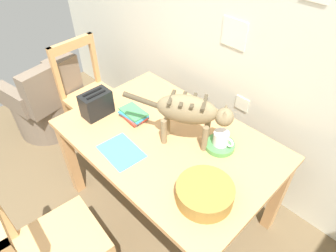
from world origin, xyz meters
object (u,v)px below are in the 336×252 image
at_px(saucer_bowl, 220,145).
at_px(book_stack, 133,114).
at_px(wicker_basket, 205,193).
at_px(toaster, 96,104).
at_px(cat, 190,112).
at_px(wooden_chair_far, 54,245).
at_px(magazine, 121,151).
at_px(dining_table, 168,147).
at_px(wicker_armchair, 47,106).
at_px(coffee_mug, 221,138).
at_px(wooden_chair_near, 91,96).

height_order(saucer_bowl, book_stack, book_stack).
distance_m(saucer_bowl, wicker_basket, 0.39).
height_order(wicker_basket, toaster, toaster).
bearing_deg(cat, wooden_chair_far, -39.75).
bearing_deg(book_stack, magazine, -53.21).
height_order(dining_table, magazine, magazine).
distance_m(magazine, wicker_armchair, 1.45).
bearing_deg(book_stack, saucer_bowl, 18.15).
bearing_deg(wicker_basket, wicker_armchair, 179.63).
distance_m(magazine, book_stack, 0.32).
bearing_deg(coffee_mug, dining_table, -149.41).
height_order(magazine, wicker_basket, wicker_basket).
height_order(cat, coffee_mug, cat).
bearing_deg(wooden_chair_far, magazine, 103.78).
bearing_deg(wicker_armchair, magazine, -103.95).
xyz_separation_m(magazine, book_stack, (-0.19, 0.26, 0.03)).
distance_m(dining_table, wooden_chair_near, 1.08).
distance_m(cat, wooden_chair_near, 1.27).
bearing_deg(saucer_bowl, coffee_mug, 0.00).
relative_size(saucer_bowl, book_stack, 0.89).
xyz_separation_m(dining_table, book_stack, (-0.30, -0.02, 0.11)).
xyz_separation_m(wicker_basket, wooden_chair_near, (-1.51, 0.27, -0.31)).
distance_m(book_stack, wicker_basket, 0.77).
bearing_deg(toaster, wooden_chair_near, 155.18).
bearing_deg(wicker_basket, saucer_bowl, 116.19).
xyz_separation_m(coffee_mug, wicker_armchair, (-1.76, -0.34, -0.53)).
height_order(book_stack, wooden_chair_near, wooden_chair_near).
xyz_separation_m(dining_table, wicker_armchair, (-1.48, -0.17, -0.37)).
relative_size(saucer_bowl, coffee_mug, 1.34).
xyz_separation_m(cat, wooden_chair_far, (-0.14, -0.90, -0.50)).
bearing_deg(dining_table, magazine, -111.60).
bearing_deg(wicker_armchair, coffee_mug, -88.55).
bearing_deg(dining_table, wicker_basket, -22.49).
height_order(book_stack, wooden_chair_far, wooden_chair_far).
bearing_deg(coffee_mug, wicker_armchair, -169.12).
height_order(dining_table, wooden_chair_far, wooden_chair_far).
bearing_deg(coffee_mug, wicker_basket, -64.23).
height_order(wicker_basket, wicker_armchair, wicker_basket).
height_order(cat, wooden_chair_far, cat).
relative_size(cat, book_stack, 2.78).
xyz_separation_m(book_stack, toaster, (-0.20, -0.15, 0.06)).
distance_m(cat, wooden_chair_far, 1.04).
xyz_separation_m(cat, wooden_chair_near, (-1.17, 0.02, -0.50)).
xyz_separation_m(saucer_bowl, wicker_armchair, (-1.76, -0.34, -0.47)).
xyz_separation_m(book_stack, wooden_chair_near, (-0.76, 0.11, -0.29)).
bearing_deg(book_stack, cat, 12.38).
xyz_separation_m(book_stack, wicker_basket, (0.75, -0.16, 0.02)).
xyz_separation_m(coffee_mug, book_stack, (-0.58, -0.19, -0.04)).
distance_m(magazine, wicker_basket, 0.57).
distance_m(coffee_mug, wicker_armchair, 1.87).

